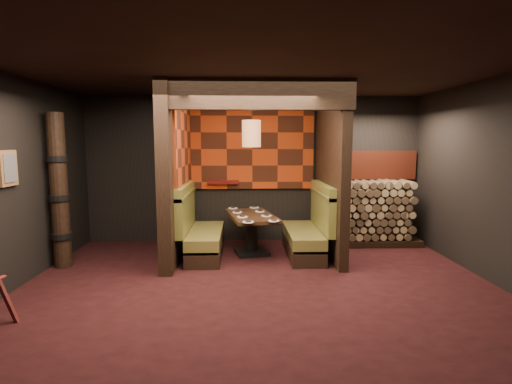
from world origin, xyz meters
The scene contains 22 objects.
floor centered at (0.00, 0.00, -0.01)m, with size 6.50×5.50×0.02m, color black.
ceiling centered at (0.00, 0.00, 2.86)m, with size 6.50×5.50×0.02m, color black.
wall_back centered at (0.00, 2.76, 1.43)m, with size 6.50×0.02×2.85m, color black.
wall_front centered at (0.00, -2.76, 1.43)m, with size 6.50×0.02×2.85m, color black.
wall_left centered at (-3.26, 0.00, 1.43)m, with size 0.02×5.50×2.85m, color black.
wall_right centered at (3.26, 0.00, 1.43)m, with size 0.02×5.50×2.85m, color black.
partition_left centered at (-1.35, 1.65, 1.43)m, with size 0.20×2.20×2.85m, color black.
partition_right centered at (1.30, 1.70, 1.43)m, with size 0.15×2.10×2.85m, color black.
header_beam centered at (-0.02, 0.70, 2.63)m, with size 2.85×0.18×0.44m, color black.
tapa_back_panel centered at (-0.02, 2.71, 1.82)m, with size 2.40×0.06×1.55m, color #AE350F.
tapa_side_panel centered at (-1.23, 1.82, 1.85)m, with size 0.04×1.85×1.45m, color #AE350F.
lacquer_shelf centered at (-0.60, 2.65, 1.18)m, with size 0.60×0.12×0.07m, color #5A0F10.
booth_bench_left centered at (-0.96, 1.65, 0.40)m, with size 0.68×1.60×1.14m.
booth_bench_right centered at (0.93, 1.65, 0.40)m, with size 0.68×1.60×1.14m.
dining_table centered at (-0.06, 1.75, 0.47)m, with size 0.97×1.45×0.70m.
place_settings centered at (-0.06, 1.75, 0.71)m, with size 0.86×1.60×0.03m.
pendant_lamp centered at (-0.06, 1.70, 2.10)m, with size 0.32×0.32×0.98m.
framed_picture centered at (-3.22, 0.10, 1.62)m, with size 0.05×0.36×0.46m.
totem_column centered at (-3.05, 1.10, 1.19)m, with size 0.31×0.31×2.40m.
firewood_stack centered at (2.29, 2.35, 0.61)m, with size 1.73×0.70×1.22m.
mosaic_header centered at (2.29, 2.68, 1.50)m, with size 1.83×0.10×0.56m, color maroon.
bay_front_post centered at (1.39, 1.96, 1.43)m, with size 0.08×0.08×2.85m, color black.
Camera 1 is at (-0.22, -5.11, 1.95)m, focal length 28.00 mm.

